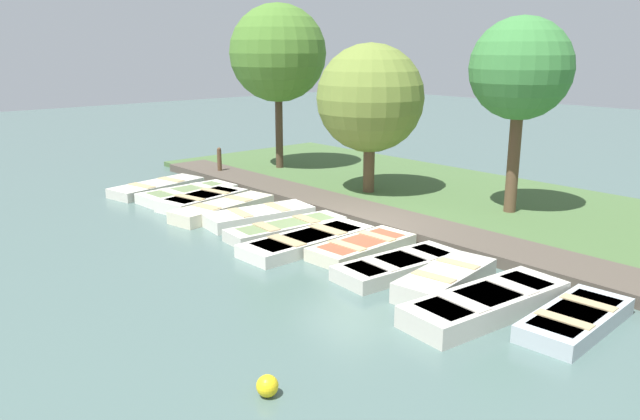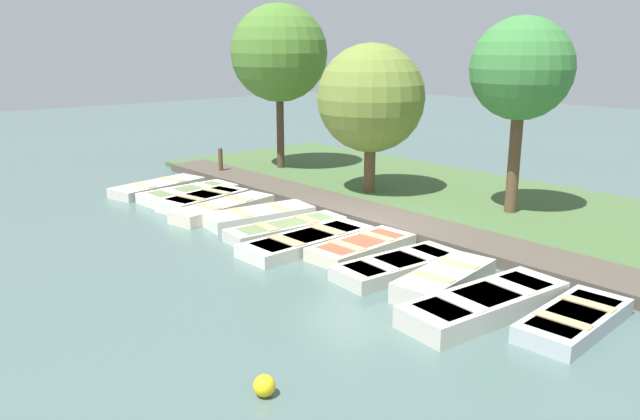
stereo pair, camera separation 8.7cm
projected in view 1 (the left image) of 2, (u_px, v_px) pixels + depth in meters
ground_plane at (349, 234)px, 16.42m from camera, size 80.00×80.00×0.00m
shore_bank at (463, 201)px, 19.60m from camera, size 8.00×24.00×0.19m
dock_walkway at (387, 219)px, 17.31m from camera, size 1.58×21.74×0.28m
rowboat_0 at (157, 187)px, 21.16m from camera, size 3.37×1.75×0.34m
rowboat_1 at (188, 193)px, 20.22m from camera, size 3.18×1.40×0.34m
rowboat_2 at (203, 200)px, 19.26m from camera, size 2.96×1.75×0.40m
rowboat_3 at (223, 208)px, 18.28m from camera, size 3.44×1.54×0.39m
rowboat_4 at (259, 216)px, 17.50m from camera, size 3.18×1.57×0.38m
rowboat_5 at (287, 228)px, 16.38m from camera, size 3.38×1.25×0.33m
rowboat_6 at (308, 241)px, 15.33m from camera, size 3.58×1.26×0.33m
rowboat_7 at (362, 247)px, 14.88m from camera, size 2.79×1.24×0.34m
rowboat_8 at (399, 265)px, 13.60m from camera, size 3.10×1.36×0.34m
rowboat_9 at (446, 279)px, 12.64m from camera, size 2.75×1.33×0.44m
rowboat_10 at (486, 303)px, 11.50m from camera, size 3.62×1.51×0.43m
rowboat_11 at (576, 319)px, 10.94m from camera, size 2.70×1.21×0.34m
mooring_post_near at (220, 163)px, 23.32m from camera, size 0.16×0.16×1.15m
buoy at (267, 386)px, 8.80m from camera, size 0.32×0.32×0.32m
park_tree_far_left at (278, 53)px, 23.37m from camera, size 3.64×3.64×6.37m
park_tree_left at (370, 99)px, 19.65m from camera, size 3.41×3.41×4.92m
park_tree_center at (521, 70)px, 16.95m from camera, size 2.80×2.80×5.62m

